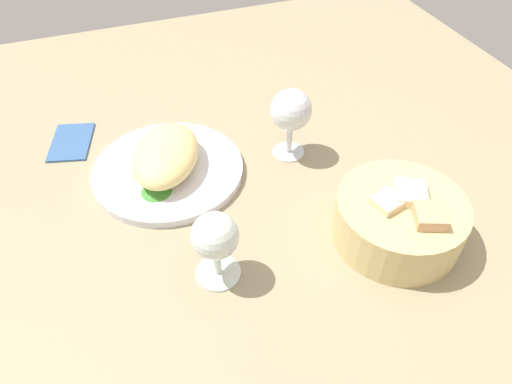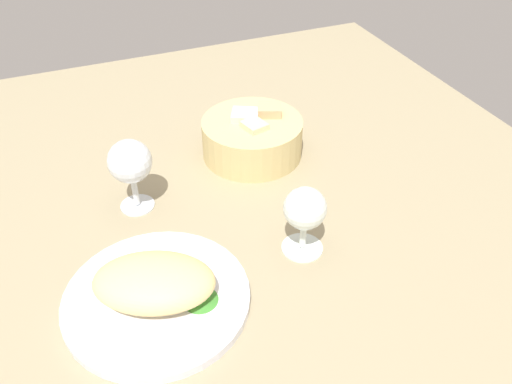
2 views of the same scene
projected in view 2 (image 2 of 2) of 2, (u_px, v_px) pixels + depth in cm
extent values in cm
cube|color=#9A8D6C|center=(198.00, 239.00, 85.31)|extent=(140.00, 140.00, 2.00)
cylinder|color=silver|center=(157.00, 299.00, 73.54)|extent=(25.82, 25.82, 1.40)
ellipsoid|color=#F0D184|center=(154.00, 282.00, 71.43)|extent=(19.59, 16.65, 5.40)
cone|color=#3C8930|center=(200.00, 297.00, 72.16)|extent=(5.02, 5.02, 1.09)
cylinder|color=#D1BB7A|center=(252.00, 138.00, 100.39)|extent=(18.87, 18.87, 7.23)
cube|color=tan|center=(269.00, 116.00, 100.48)|extent=(5.57, 5.33, 4.41)
cube|color=beige|center=(245.00, 123.00, 99.68)|extent=(6.36, 6.14, 4.89)
cube|color=beige|center=(254.00, 133.00, 96.82)|extent=(4.65, 4.94, 4.13)
cylinder|color=silver|center=(302.00, 247.00, 82.11)|extent=(6.39, 6.39, 0.60)
cylinder|color=silver|center=(303.00, 235.00, 80.59)|extent=(1.00, 1.00, 4.29)
sphere|color=silver|center=(305.00, 208.00, 77.25)|extent=(6.46, 6.46, 6.46)
cylinder|color=silver|center=(138.00, 205.00, 90.14)|extent=(5.72, 5.72, 0.60)
cylinder|color=silver|center=(135.00, 191.00, 88.38)|extent=(1.00, 1.00, 5.06)
sphere|color=silver|center=(130.00, 161.00, 84.59)|extent=(7.17, 7.17, 7.17)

